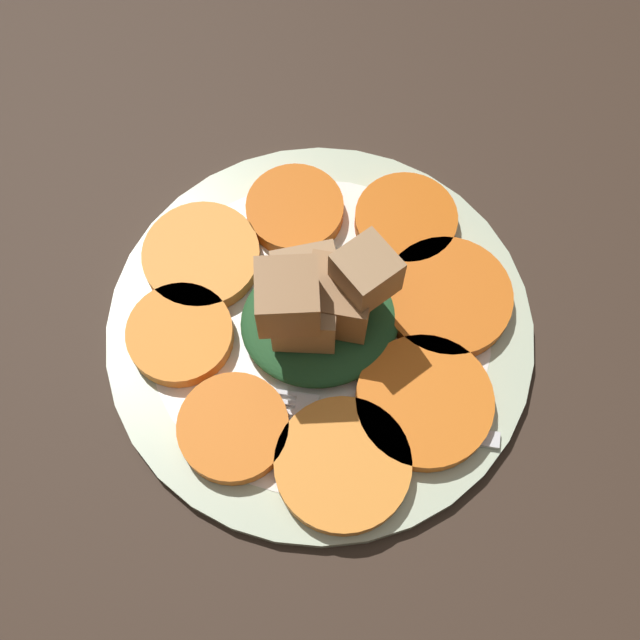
# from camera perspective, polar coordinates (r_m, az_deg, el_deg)

# --- Properties ---
(table_slab) EXTENTS (1.20, 1.20, 0.02)m
(table_slab) POSITION_cam_1_polar(r_m,az_deg,el_deg) (0.59, 0.00, -1.18)
(table_slab) COLOR #38281E
(table_slab) RESTS_ON ground
(plate) EXTENTS (0.31, 0.31, 0.01)m
(plate) POSITION_cam_1_polar(r_m,az_deg,el_deg) (0.58, 0.00, -0.61)
(plate) COLOR beige
(plate) RESTS_ON table_slab
(carrot_slice_0) EXTENTS (0.07, 0.07, 0.01)m
(carrot_slice_0) POSITION_cam_1_polar(r_m,az_deg,el_deg) (0.57, -9.91, -1.02)
(carrot_slice_0) COLOR orange
(carrot_slice_0) RESTS_ON plate
(carrot_slice_1) EXTENTS (0.07, 0.07, 0.01)m
(carrot_slice_1) POSITION_cam_1_polar(r_m,az_deg,el_deg) (0.54, -6.17, -7.64)
(carrot_slice_1) COLOR orange
(carrot_slice_1) RESTS_ON plate
(carrot_slice_2) EXTENTS (0.09, 0.09, 0.01)m
(carrot_slice_2) POSITION_cam_1_polar(r_m,az_deg,el_deg) (0.54, 1.63, -10.26)
(carrot_slice_2) COLOR orange
(carrot_slice_2) RESTS_ON plate
(carrot_slice_3) EXTENTS (0.09, 0.09, 0.01)m
(carrot_slice_3) POSITION_cam_1_polar(r_m,az_deg,el_deg) (0.55, 7.41, -5.81)
(carrot_slice_3) COLOR orange
(carrot_slice_3) RESTS_ON plate
(carrot_slice_4) EXTENTS (0.09, 0.09, 0.01)m
(carrot_slice_4) POSITION_cam_1_polar(r_m,az_deg,el_deg) (0.58, 8.94, 1.88)
(carrot_slice_4) COLOR orange
(carrot_slice_4) RESTS_ON plate
(carrot_slice_5) EXTENTS (0.08, 0.08, 0.01)m
(carrot_slice_5) POSITION_cam_1_polar(r_m,az_deg,el_deg) (0.61, 6.11, 7.06)
(carrot_slice_5) COLOR #D45F12
(carrot_slice_5) RESTS_ON plate
(carrot_slice_6) EXTENTS (0.07, 0.07, 0.01)m
(carrot_slice_6) POSITION_cam_1_polar(r_m,az_deg,el_deg) (0.61, -2.20, 7.78)
(carrot_slice_6) COLOR #D56014
(carrot_slice_6) RESTS_ON plate
(carrot_slice_7) EXTENTS (0.09, 0.09, 0.01)m
(carrot_slice_7) POSITION_cam_1_polar(r_m,az_deg,el_deg) (0.59, -8.42, 4.48)
(carrot_slice_7) COLOR orange
(carrot_slice_7) RESTS_ON plate
(center_pile) EXTENTS (0.11, 0.10, 0.10)m
(center_pile) POSITION_cam_1_polar(r_m,az_deg,el_deg) (0.54, -0.05, 0.99)
(center_pile) COLOR #235128
(center_pile) RESTS_ON plate
(fork) EXTENTS (0.18, 0.08, 0.00)m
(fork) POSITION_cam_1_polar(r_m,az_deg,el_deg) (0.55, 2.38, -6.98)
(fork) COLOR silver
(fork) RESTS_ON plate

